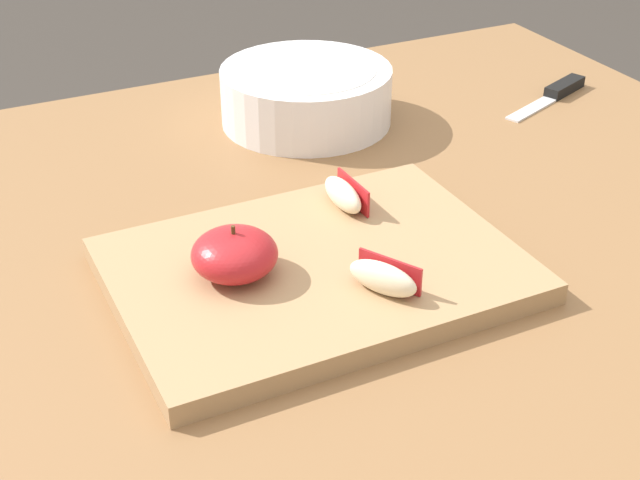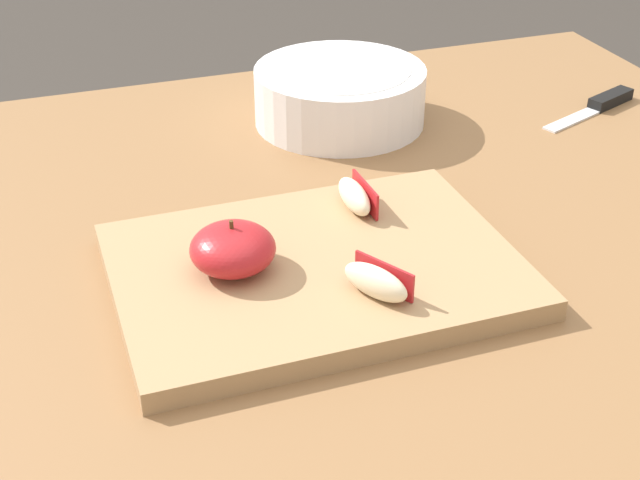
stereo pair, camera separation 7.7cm
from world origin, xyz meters
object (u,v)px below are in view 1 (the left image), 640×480
(paring_knife, at_px, (559,91))
(ceramic_fruit_bowl, at_px, (306,94))
(cutting_board, at_px, (320,269))
(apple_wedge_near_knife, at_px, (383,278))
(apple_half_skin_up, at_px, (235,254))
(apple_wedge_left, at_px, (344,194))

(paring_knife, relative_size, ceramic_fruit_bowl, 0.77)
(cutting_board, relative_size, ceramic_fruit_bowl, 1.72)
(paring_knife, height_order, ceramic_fruit_bowl, ceramic_fruit_bowl)
(cutting_board, xyz_separation_m, apple_wedge_near_knife, (0.03, -0.07, 0.02))
(cutting_board, bearing_deg, paring_knife, 28.14)
(paring_knife, distance_m, ceramic_fruit_bowl, 0.33)
(apple_half_skin_up, distance_m, apple_wedge_near_knife, 0.13)
(cutting_board, relative_size, apple_half_skin_up, 4.74)
(apple_wedge_left, bearing_deg, ceramic_fruit_bowl, 72.99)
(apple_wedge_left, height_order, paring_knife, apple_wedge_left)
(cutting_board, distance_m, apple_wedge_near_knife, 0.08)
(apple_wedge_left, bearing_deg, apple_wedge_near_knife, -104.43)
(apple_wedge_left, xyz_separation_m, ceramic_fruit_bowl, (0.07, 0.24, 0.00))
(apple_half_skin_up, distance_m, paring_knife, 0.59)
(cutting_board, distance_m, ceramic_fruit_bowl, 0.34)
(apple_half_skin_up, bearing_deg, ceramic_fruit_bowl, 55.36)
(apple_wedge_left, bearing_deg, cutting_board, -129.61)
(apple_wedge_left, distance_m, apple_wedge_near_knife, 0.15)
(apple_wedge_near_knife, bearing_deg, ceramic_fruit_bowl, 73.94)
(cutting_board, height_order, apple_half_skin_up, apple_half_skin_up)
(cutting_board, distance_m, paring_knife, 0.52)
(paring_knife, xyz_separation_m, ceramic_fruit_bowl, (-0.33, 0.07, 0.03))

